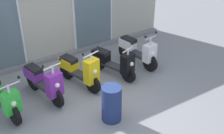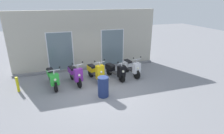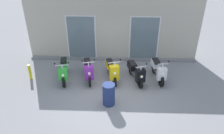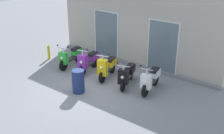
% 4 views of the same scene
% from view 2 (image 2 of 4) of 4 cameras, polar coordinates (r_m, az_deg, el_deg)
% --- Properties ---
extents(ground_plane, '(40.00, 40.00, 0.00)m').
position_cam_2_polar(ground_plane, '(8.61, -3.73, -7.03)').
color(ground_plane, gray).
extents(storefront_facade, '(8.38, 0.50, 3.42)m').
position_cam_2_polar(storefront_facade, '(10.90, -7.90, 7.95)').
color(storefront_facade, '#B2AD9E').
rests_on(storefront_facade, ground_plane).
extents(scooter_green, '(0.68, 1.67, 1.16)m').
position_cam_2_polar(scooter_green, '(9.12, -18.09, -3.16)').
color(scooter_green, black).
rests_on(scooter_green, ground_plane).
extents(scooter_purple, '(0.68, 1.57, 1.26)m').
position_cam_2_polar(scooter_purple, '(9.14, -11.42, -2.21)').
color(scooter_purple, black).
rests_on(scooter_purple, ground_plane).
extents(scooter_yellow, '(0.74, 1.52, 1.27)m').
position_cam_2_polar(scooter_yellow, '(9.31, -5.12, -1.50)').
color(scooter_yellow, black).
rests_on(scooter_yellow, ground_plane).
extents(scooter_black, '(0.79, 1.51, 1.14)m').
position_cam_2_polar(scooter_black, '(9.54, 1.08, -1.09)').
color(scooter_black, black).
rests_on(scooter_black, ground_plane).
extents(scooter_white, '(0.60, 1.56, 1.20)m').
position_cam_2_polar(scooter_white, '(10.01, 6.11, -0.08)').
color(scooter_white, black).
rests_on(scooter_white, ground_plane).
extents(trash_bin, '(0.47, 0.47, 0.89)m').
position_cam_2_polar(trash_bin, '(7.85, -2.76, -6.19)').
color(trash_bin, navy).
rests_on(trash_bin, ground_plane).
extents(curb_bollard, '(0.12, 0.12, 0.70)m').
position_cam_2_polar(curb_bollard, '(9.32, -27.39, -4.83)').
color(curb_bollard, yellow).
rests_on(curb_bollard, ground_plane).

